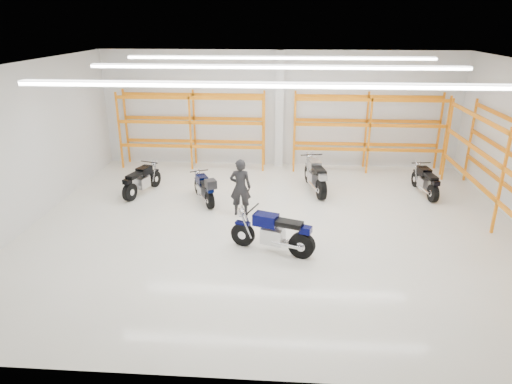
# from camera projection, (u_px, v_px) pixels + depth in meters

# --- Properties ---
(ground) EXTENTS (14.00, 14.00, 0.00)m
(ground) POSITION_uv_depth(u_px,v_px,m) (274.00, 226.00, 13.13)
(ground) COLOR silver
(ground) RESTS_ON ground
(room_shell) EXTENTS (14.02, 12.02, 4.51)m
(room_shell) POSITION_uv_depth(u_px,v_px,m) (275.00, 113.00, 11.98)
(room_shell) COLOR silver
(room_shell) RESTS_ON ground
(motorcycle_main) EXTENTS (2.19, 1.03, 1.11)m
(motorcycle_main) POSITION_uv_depth(u_px,v_px,m) (276.00, 234.00, 11.49)
(motorcycle_main) COLOR black
(motorcycle_main) RESTS_ON ground
(motorcycle_back_a) EXTENTS (0.91, 1.98, 1.00)m
(motorcycle_back_a) POSITION_uv_depth(u_px,v_px,m) (141.00, 181.00, 15.34)
(motorcycle_back_a) COLOR black
(motorcycle_back_a) RESTS_ON ground
(motorcycle_back_b) EXTENTS (1.07, 1.82, 1.00)m
(motorcycle_back_b) POSITION_uv_depth(u_px,v_px,m) (205.00, 189.00, 14.63)
(motorcycle_back_b) COLOR black
(motorcycle_back_b) RESTS_ON ground
(motorcycle_back_c) EXTENTS (0.85, 2.32, 1.15)m
(motorcycle_back_c) POSITION_uv_depth(u_px,v_px,m) (316.00, 177.00, 15.56)
(motorcycle_back_c) COLOR black
(motorcycle_back_c) RESTS_ON ground
(motorcycle_back_d) EXTENTS (0.66, 2.00, 0.98)m
(motorcycle_back_d) POSITION_uv_depth(u_px,v_px,m) (426.00, 182.00, 15.28)
(motorcycle_back_d) COLOR black
(motorcycle_back_d) RESTS_ON ground
(standing_man) EXTENTS (0.64, 0.43, 1.76)m
(standing_man) POSITION_uv_depth(u_px,v_px,m) (240.00, 187.00, 13.60)
(standing_man) COLOR black
(standing_man) RESTS_ON ground
(structural_column) EXTENTS (0.32, 0.32, 4.50)m
(structural_column) POSITION_uv_depth(u_px,v_px,m) (279.00, 110.00, 17.75)
(structural_column) COLOR white
(structural_column) RESTS_ON ground
(pallet_racking_back_left) EXTENTS (5.67, 0.87, 3.00)m
(pallet_racking_back_left) POSITION_uv_depth(u_px,v_px,m) (192.00, 123.00, 17.82)
(pallet_racking_back_left) COLOR orange
(pallet_racking_back_left) RESTS_ON ground
(pallet_racking_back_right) EXTENTS (5.67, 0.87, 3.00)m
(pallet_racking_back_right) POSITION_uv_depth(u_px,v_px,m) (368.00, 125.00, 17.37)
(pallet_racking_back_right) COLOR orange
(pallet_racking_back_right) RESTS_ON ground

